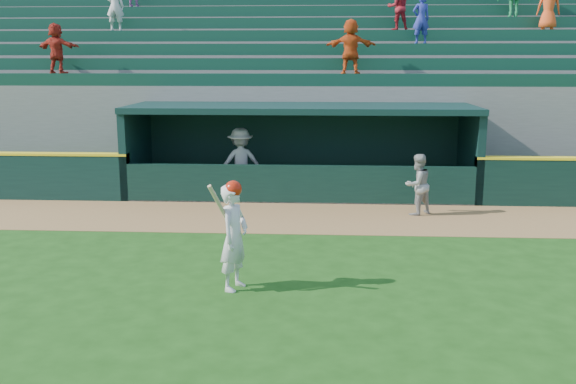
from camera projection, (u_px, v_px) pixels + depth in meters
The scene contains 7 objects.
ground at pixel (282, 290), 10.38m from camera, with size 120.00×120.00×0.00m, color #184310.
warning_track at pixel (296, 218), 15.17m from camera, with size 40.00×3.00×0.01m, color olive.
dugout_player_front at pixel (417, 185), 15.33m from camera, with size 0.72×0.56×1.48m, color gray.
dugout_player_inside at pixel (241, 162), 17.45m from camera, with size 1.20×0.69×1.86m, color #AAA9A4.
dugout at pixel (301, 144), 17.93m from camera, with size 9.40×2.80×2.46m.
stands at pixel (307, 97), 22.18m from camera, with size 34.50×6.31×7.54m.
batter_at_plate at pixel (234, 235), 10.28m from camera, with size 0.64×0.81×1.81m.
Camera 1 is at (0.67, -9.82, 3.65)m, focal length 40.00 mm.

